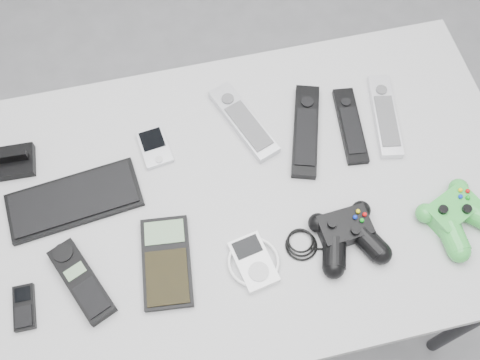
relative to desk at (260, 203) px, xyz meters
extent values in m
plane|color=slate|center=(-0.02, -0.03, -0.70)|extent=(3.50, 3.50, 0.00)
cube|color=#A0A0A3|center=(0.00, 0.00, 0.05)|extent=(1.14, 0.73, 0.03)
cylinder|color=black|center=(0.52, -0.32, -0.33)|extent=(0.04, 0.04, 0.73)
cylinder|color=black|center=(-0.52, 0.32, -0.33)|extent=(0.04, 0.04, 0.73)
cylinder|color=black|center=(0.52, 0.32, -0.33)|extent=(0.04, 0.04, 0.73)
cube|color=black|center=(-0.40, 0.06, 0.08)|extent=(0.29, 0.15, 0.02)
cube|color=black|center=(-0.51, 0.18, 0.09)|extent=(0.09, 0.08, 0.05)
cube|color=#B8B9C0|center=(-0.21, 0.15, 0.07)|extent=(0.07, 0.10, 0.02)
cube|color=#B8B9C0|center=(0.00, 0.18, 0.08)|extent=(0.13, 0.22, 0.02)
cube|color=black|center=(0.13, 0.12, 0.08)|extent=(0.13, 0.24, 0.02)
cube|color=black|center=(0.24, 0.11, 0.08)|extent=(0.07, 0.20, 0.02)
cube|color=silver|center=(0.32, 0.12, 0.08)|extent=(0.09, 0.22, 0.02)
cube|color=black|center=(-0.51, -0.14, 0.07)|extent=(0.04, 0.09, 0.02)
cube|color=black|center=(-0.40, -0.12, 0.08)|extent=(0.12, 0.19, 0.03)
cube|color=black|center=(-0.23, -0.12, 0.08)|extent=(0.12, 0.20, 0.02)
cube|color=white|center=(-0.05, -0.16, 0.08)|extent=(0.13, 0.13, 0.02)
camera|label=1|loc=(-0.16, -0.50, 1.17)|focal=42.00mm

